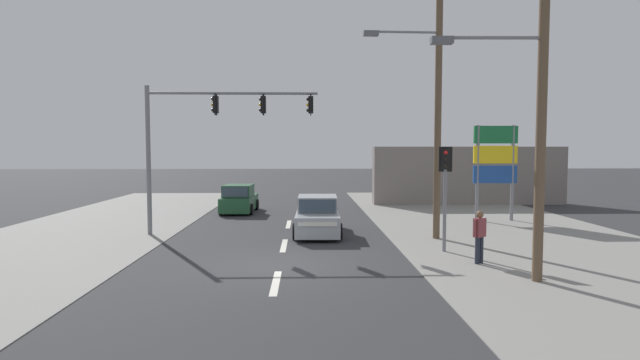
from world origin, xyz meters
name	(u,v)px	position (x,y,z in m)	size (l,w,h in m)	color
ground_plane	(280,265)	(0.00, 0.00, 0.00)	(140.00, 140.00, 0.00)	#303033
lane_dash_near	(276,283)	(0.00, -2.00, 0.00)	(0.20, 2.40, 0.01)	silver
lane_dash_mid	(284,245)	(0.00, 3.00, 0.00)	(0.20, 2.40, 0.01)	silver
lane_dash_far	(289,224)	(0.00, 8.00, 0.00)	(0.20, 2.40, 0.01)	silver
kerb_right_verge	(543,249)	(9.00, 2.00, 0.01)	(10.00, 44.00, 0.02)	gray
kerb_left_verge	(59,241)	(-8.50, 4.00, 0.01)	(8.00, 40.00, 0.02)	gray
utility_pole_foreground_right	(536,100)	(6.71, -2.08, 4.74)	(3.78, 0.33, 8.77)	brown
utility_pole_midground_right	(435,87)	(5.72, 4.15, 5.83)	(3.78, 0.37, 10.92)	brown
traffic_signal_mast	(208,127)	(-3.15, 5.40, 4.35)	(6.89, 0.45, 6.00)	slate
pedestal_signal_right_kerb	(445,181)	(5.46, 1.72, 2.42)	(0.44, 0.31, 3.56)	slate
shopping_plaza_sign	(495,159)	(9.87, 8.80, 2.98)	(2.10, 0.16, 4.60)	slate
shopfront_wall_far	(469,175)	(11.00, 16.00, 1.80)	(12.00, 1.00, 3.60)	gray
sedan_oncoming_near	(317,217)	(1.27, 5.41, 0.70)	(1.96, 4.28, 1.56)	#A3A8AD
hatchback_crossing_left	(239,200)	(-2.84, 12.38, 0.70)	(1.88, 3.69, 1.53)	#235633
pedestrian_at_kerb	(479,234)	(6.02, -0.08, 0.93)	(0.48, 0.39, 1.63)	#232838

